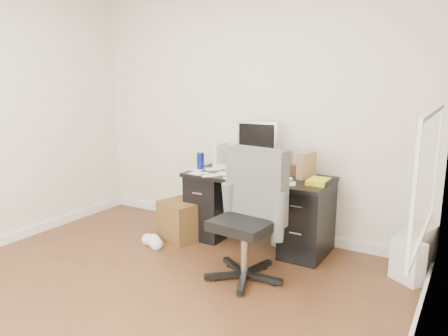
% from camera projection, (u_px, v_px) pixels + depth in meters
% --- Properties ---
extents(ground, '(4.00, 4.00, 0.00)m').
position_uv_depth(ground, '(129.00, 304.00, 3.43)').
color(ground, '#4C2818').
rests_on(ground, ground).
extents(room_shell, '(4.02, 4.02, 2.71)m').
position_uv_depth(room_shell, '(125.00, 91.00, 3.09)').
color(room_shell, silver).
rests_on(room_shell, ground).
extents(desk, '(1.50, 0.70, 0.75)m').
position_uv_depth(desk, '(258.00, 207.00, 4.58)').
color(desk, black).
rests_on(desk, ground).
extents(loose_papers, '(1.10, 0.60, 0.00)m').
position_uv_depth(loose_papers, '(239.00, 174.00, 4.56)').
color(loose_papers, white).
rests_on(loose_papers, desk).
extents(lcd_monitor, '(0.46, 0.30, 0.55)m').
position_uv_depth(lcd_monitor, '(257.00, 147.00, 4.58)').
color(lcd_monitor, '#B6B7BB').
rests_on(lcd_monitor, desk).
extents(keyboard, '(0.44, 0.18, 0.02)m').
position_uv_depth(keyboard, '(259.00, 177.00, 4.37)').
color(keyboard, black).
rests_on(keyboard, desk).
extents(computer_mouse, '(0.07, 0.07, 0.05)m').
position_uv_depth(computer_mouse, '(291.00, 180.00, 4.20)').
color(computer_mouse, '#B6B7BB').
rests_on(computer_mouse, desk).
extents(travel_mug, '(0.10, 0.10, 0.18)m').
position_uv_depth(travel_mug, '(200.00, 161.00, 4.78)').
color(travel_mug, navy).
rests_on(travel_mug, desk).
extents(white_binder, '(0.11, 0.23, 0.27)m').
position_uv_depth(white_binder, '(220.00, 155.00, 4.88)').
color(white_binder, silver).
rests_on(white_binder, desk).
extents(magazine_file, '(0.17, 0.25, 0.26)m').
position_uv_depth(magazine_file, '(306.00, 165.00, 4.35)').
color(magazine_file, '#A0794D').
rests_on(magazine_file, desk).
extents(pen_cup, '(0.13, 0.13, 0.26)m').
position_uv_depth(pen_cup, '(292.00, 163.00, 4.47)').
color(pen_cup, '#563418').
rests_on(pen_cup, desk).
extents(yellow_book, '(0.21, 0.26, 0.04)m').
position_uv_depth(yellow_book, '(319.00, 182.00, 4.14)').
color(yellow_book, yellow).
rests_on(yellow_book, desk).
extents(paper_remote, '(0.28, 0.26, 0.02)m').
position_uv_depth(paper_remote, '(251.00, 181.00, 4.22)').
color(paper_remote, white).
rests_on(paper_remote, desk).
extents(office_chair, '(0.71, 0.71, 1.14)m').
position_uv_depth(office_chair, '(245.00, 217.00, 3.74)').
color(office_chair, '#4D4F4D').
rests_on(office_chair, ground).
extents(pc_tower, '(0.31, 0.47, 0.43)m').
position_uv_depth(pc_tower, '(417.00, 251.00, 3.92)').
color(pc_tower, '#A6A096').
rests_on(pc_tower, ground).
extents(shopping_bag, '(0.34, 0.32, 0.38)m').
position_uv_depth(shopping_bag, '(408.00, 261.00, 3.77)').
color(shopping_bag, white).
rests_on(shopping_bag, ground).
extents(wicker_basket, '(0.53, 0.53, 0.42)m').
position_uv_depth(wicker_basket, '(183.00, 220.00, 4.77)').
color(wicker_basket, '#503118').
rests_on(wicker_basket, ground).
extents(desk_printer, '(0.45, 0.40, 0.22)m').
position_uv_depth(desk_printer, '(295.00, 236.00, 4.56)').
color(desk_printer, slate).
rests_on(desk_printer, ground).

